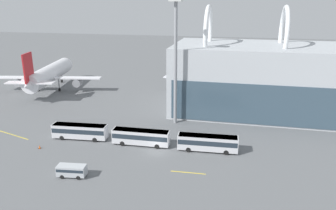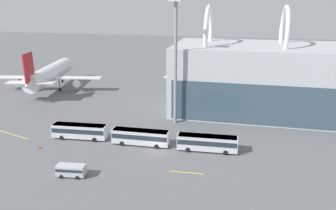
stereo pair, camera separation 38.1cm
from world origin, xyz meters
TOP-DOWN VIEW (x-y plane):
  - ground_plane at (0.00, 0.00)m, footprint 440.00×440.00m
  - airliner_at_gate_near at (-46.61, 37.95)m, footprint 35.30×37.21m
  - airliner_at_gate_far at (6.91, 46.89)m, footprint 32.52×34.77m
  - shuttle_bus_0 at (-17.82, 2.76)m, footprint 12.20×3.49m
  - shuttle_bus_1 at (-3.85, 2.61)m, footprint 12.10×2.89m
  - shuttle_bus_2 at (10.12, 2.72)m, footprint 12.15×3.20m
  - service_van_foreground at (-11.71, -12.45)m, footprint 5.13×2.48m
  - floodlight_mast at (0.59, 17.11)m, footprint 2.86×2.86m
  - lane_stripe_0 at (-34.37, 1.62)m, footprint 11.13×3.74m
  - lane_stripe_2 at (7.70, -6.81)m, footprint 6.24×0.48m
  - traffic_cone_0 at (-23.76, -3.59)m, footprint 0.56×0.56m

SIDE VIEW (x-z plane):
  - ground_plane at x=0.00m, z-range 0.00..0.00m
  - lane_stripe_0 at x=-34.37m, z-range 0.00..0.01m
  - lane_stripe_2 at x=7.70m, z-range 0.00..0.01m
  - traffic_cone_0 at x=-23.76m, z-range -0.01..0.70m
  - service_van_foreground at x=-11.71m, z-range 0.20..2.30m
  - shuttle_bus_0 at x=-17.82m, z-range 0.29..3.58m
  - shuttle_bus_1 at x=-3.85m, z-range 0.29..3.58m
  - shuttle_bus_2 at x=10.12m, z-range 0.29..3.58m
  - airliner_at_gate_far at x=6.91m, z-range -2.53..13.03m
  - airliner_at_gate_near at x=-46.61m, z-range -1.84..12.95m
  - floodlight_mast at x=0.59m, z-range 3.36..32.94m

